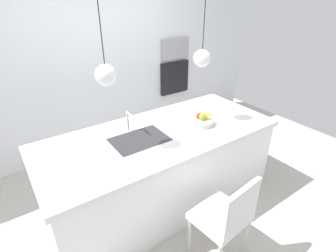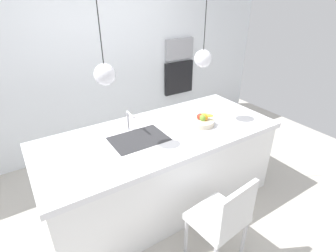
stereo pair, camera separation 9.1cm
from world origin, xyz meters
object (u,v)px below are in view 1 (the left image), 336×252
Objects in this scene: microwave at (175,49)px; chair_near at (226,216)px; fruit_bowl at (202,120)px; oven at (174,78)px.

chair_near is at bearing -116.85° from microwave.
microwave is (0.84, 1.68, 0.43)m from fruit_bowl.
microwave reaches higher than chair_near.
fruit_bowl is 1.88m from oven.
microwave is at bearing 63.31° from fruit_bowl.
chair_near is (-0.45, -0.88, -0.45)m from fruit_bowl.
oven is at bearing 63.31° from fruit_bowl.
microwave reaches higher than fruit_bowl.
fruit_bowl is 0.30× the size of chair_near.
oven reaches higher than fruit_bowl.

